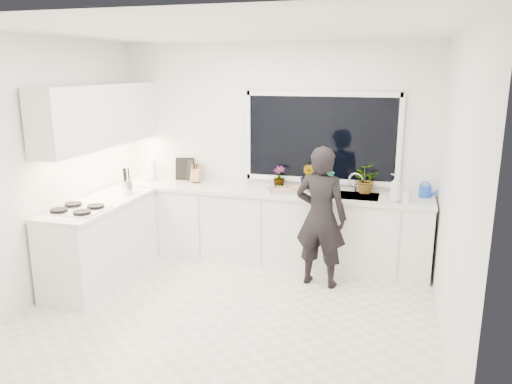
% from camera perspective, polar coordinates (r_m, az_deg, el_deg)
% --- Properties ---
extents(floor, '(4.00, 3.50, 0.02)m').
position_cam_1_polar(floor, '(5.18, -2.98, -13.50)').
color(floor, beige).
rests_on(floor, ground).
extents(wall_back, '(4.00, 0.02, 2.70)m').
position_cam_1_polar(wall_back, '(6.36, 2.07, 4.67)').
color(wall_back, white).
rests_on(wall_back, ground).
extents(wall_left, '(0.02, 3.50, 2.70)m').
position_cam_1_polar(wall_left, '(5.69, -22.69, 2.49)').
color(wall_left, white).
rests_on(wall_left, ground).
extents(wall_right, '(0.02, 3.50, 2.70)m').
position_cam_1_polar(wall_right, '(4.48, 21.88, -0.28)').
color(wall_right, white).
rests_on(wall_right, ground).
extents(ceiling, '(4.00, 3.50, 0.02)m').
position_cam_1_polar(ceiling, '(4.61, -3.42, 18.11)').
color(ceiling, white).
rests_on(ceiling, wall_back).
extents(window, '(1.80, 0.02, 1.00)m').
position_cam_1_polar(window, '(6.18, 7.44, 6.16)').
color(window, black).
rests_on(window, wall_back).
extents(base_cabinets_back, '(3.92, 0.58, 0.88)m').
position_cam_1_polar(base_cabinets_back, '(6.29, 1.31, -3.98)').
color(base_cabinets_back, white).
rests_on(base_cabinets_back, floor).
extents(base_cabinets_left, '(0.58, 1.60, 0.88)m').
position_cam_1_polar(base_cabinets_left, '(5.99, -17.24, -5.54)').
color(base_cabinets_left, white).
rests_on(base_cabinets_left, floor).
extents(countertop_back, '(3.94, 0.62, 0.04)m').
position_cam_1_polar(countertop_back, '(6.15, 1.31, 0.07)').
color(countertop_back, silver).
rests_on(countertop_back, base_cabinets_back).
extents(countertop_left, '(0.62, 1.60, 0.04)m').
position_cam_1_polar(countertop_left, '(5.86, -17.56, -1.29)').
color(countertop_left, silver).
rests_on(countertop_left, base_cabinets_left).
extents(upper_cabinets, '(0.34, 2.10, 0.70)m').
position_cam_1_polar(upper_cabinets, '(6.05, -17.34, 8.35)').
color(upper_cabinets, white).
rests_on(upper_cabinets, wall_left).
extents(sink, '(0.58, 0.42, 0.14)m').
position_cam_1_polar(sink, '(5.99, 11.08, -0.86)').
color(sink, silver).
rests_on(sink, countertop_back).
extents(faucet, '(0.03, 0.03, 0.22)m').
position_cam_1_polar(faucet, '(6.15, 11.32, 1.04)').
color(faucet, silver).
rests_on(faucet, countertop_back).
extents(stovetop, '(0.56, 0.48, 0.03)m').
position_cam_1_polar(stovetop, '(5.59, -19.72, -1.82)').
color(stovetop, black).
rests_on(stovetop, countertop_left).
extents(person, '(0.62, 0.45, 1.58)m').
position_cam_1_polar(person, '(5.52, 7.41, -2.85)').
color(person, black).
rests_on(person, floor).
extents(pizza_tray, '(0.56, 0.50, 0.03)m').
position_cam_1_polar(pizza_tray, '(6.06, 3.65, 0.18)').
color(pizza_tray, silver).
rests_on(pizza_tray, countertop_back).
extents(pizza, '(0.51, 0.45, 0.01)m').
position_cam_1_polar(pizza, '(6.06, 3.65, 0.34)').
color(pizza, red).
rests_on(pizza, pizza_tray).
extents(watering_can, '(0.17, 0.17, 0.13)m').
position_cam_1_polar(watering_can, '(6.11, 18.75, 0.05)').
color(watering_can, blue).
rests_on(watering_can, countertop_back).
extents(paper_towel_roll, '(0.14, 0.14, 0.26)m').
position_cam_1_polar(paper_towel_roll, '(6.80, -11.78, 2.42)').
color(paper_towel_roll, white).
rests_on(paper_towel_roll, countertop_back).
extents(knife_block, '(0.15, 0.12, 0.22)m').
position_cam_1_polar(knife_block, '(6.58, -6.78, 2.05)').
color(knife_block, '#A2844B').
rests_on(knife_block, countertop_back).
extents(utensil_crock, '(0.17, 0.17, 0.16)m').
position_cam_1_polar(utensil_crock, '(6.15, -14.49, 0.57)').
color(utensil_crock, '#B3B2B7').
rests_on(utensil_crock, countertop_left).
extents(picture_frame_large, '(0.21, 0.11, 0.28)m').
position_cam_1_polar(picture_frame_large, '(6.73, -7.88, 2.55)').
color(picture_frame_large, black).
rests_on(picture_frame_large, countertop_back).
extents(picture_frame_small, '(0.25, 0.06, 0.30)m').
position_cam_1_polar(picture_frame_small, '(6.75, -8.15, 2.65)').
color(picture_frame_small, black).
rests_on(picture_frame_small, countertop_back).
extents(herb_plants, '(1.33, 0.38, 0.33)m').
position_cam_1_polar(herb_plants, '(6.12, 9.36, 1.53)').
color(herb_plants, '#26662D').
rests_on(herb_plants, countertop_back).
extents(soap_bottles, '(0.25, 0.14, 0.32)m').
position_cam_1_polar(soap_bottles, '(5.78, 15.94, 0.31)').
color(soap_bottles, '#D8BF66').
rests_on(soap_bottles, countertop_back).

